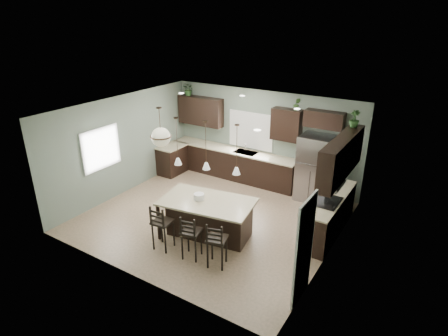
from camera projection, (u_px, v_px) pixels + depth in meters
ground at (212, 217)px, 9.59m from camera, size 6.00×6.00×0.00m
pantry_door at (304, 250)px, 6.53m from camera, size 0.04×0.82×2.04m
window_back at (251, 130)px, 11.33m from camera, size 1.35×0.02×1.00m
window_left at (101, 148)px, 9.84m from camera, size 0.02×1.10×1.00m
left_return_cabs at (172, 160)px, 12.07m from camera, size 0.60×0.90×0.90m
left_return_countertop at (172, 146)px, 11.88m from camera, size 0.66×0.96×0.04m
back_lower_cabs at (233, 164)px, 11.75m from camera, size 4.20×0.60×0.90m
back_countertop at (233, 150)px, 11.55m from camera, size 4.20×0.66×0.04m
sink_inset at (246, 152)px, 11.33m from camera, size 0.70×0.45×0.01m
faucet at (245, 148)px, 11.25m from camera, size 0.02×0.02×0.28m
back_upper_left at (201, 111)px, 11.91m from camera, size 1.55×0.34×0.90m
back_upper_right at (287, 125)px, 10.47m from camera, size 0.85×0.34×0.90m
fridge_header at (324, 120)px, 9.83m from camera, size 1.05×0.34×0.45m
right_lower_cabs at (328, 215)px, 8.78m from camera, size 0.60×2.35×0.90m
right_countertop at (330, 197)px, 8.61m from camera, size 0.66×2.35×0.04m
cooktop at (326, 201)px, 8.38m from camera, size 0.58×0.75×0.02m
wall_oven_front at (312, 217)px, 8.71m from camera, size 0.01×0.72×0.60m
right_upper_cabs at (342, 157)px, 8.14m from camera, size 0.34×2.35×0.90m
microwave at (333, 178)px, 8.10m from camera, size 0.40×0.75×0.40m
refrigerator at (315, 169)px, 10.18m from camera, size 0.90×0.74×1.85m
kitchen_island at (207, 219)px, 8.62m from camera, size 2.26×1.52×0.92m
serving_dish at (199, 197)px, 8.48m from camera, size 0.24×0.24×0.14m
bar_stool_left at (163, 227)px, 8.15m from camera, size 0.44×0.44×1.09m
bar_stool_center at (192, 236)px, 7.85m from camera, size 0.46×0.46×1.04m
bar_stool_right at (217, 244)px, 7.59m from camera, size 0.48×0.48×1.05m
pendant_left at (177, 141)px, 8.18m from camera, size 0.17×0.17×1.10m
pendant_center at (206, 145)px, 7.93m from camera, size 0.17×0.17×1.10m
pendant_right at (237, 150)px, 7.68m from camera, size 0.17×0.17×1.10m
chandelier at (160, 127)px, 9.00m from camera, size 0.52×0.52×0.99m
plant_back_left at (189, 89)px, 11.85m from camera, size 0.43×0.40×0.40m
plant_back_right at (297, 104)px, 10.07m from camera, size 0.22×0.20×0.34m
plant_right_wall at (355, 119)px, 8.58m from camera, size 0.26×0.26×0.40m
room_shell at (212, 155)px, 8.94m from camera, size 6.00×6.00×6.00m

